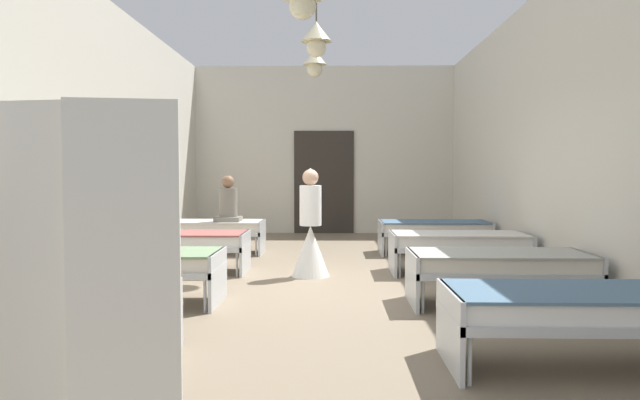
{
  "coord_description": "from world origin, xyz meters",
  "views": [
    {
      "loc": [
        0.18,
        -6.87,
        1.42
      ],
      "look_at": [
        0.0,
        1.8,
        1.0
      ],
      "focal_mm": 31.13,
      "sensor_mm": 36.0,
      "label": 1
    }
  ],
  "objects_px": {
    "bed_right_row_1": "(499,265)",
    "nurse_near_aisle": "(311,238)",
    "bed_left_row_0": "(41,305)",
    "patient_seated_primary": "(228,204)",
    "bed_right_row_2": "(459,242)",
    "bed_left_row_2": "(180,242)",
    "patient_seated_secondary": "(88,247)",
    "bed_right_row_0": "(578,308)",
    "bed_left_row_3": "(210,228)",
    "privacy_screen": "(19,320)",
    "bed_left_row_1": "(133,264)",
    "bed_right_row_3": "(434,229)"
  },
  "relations": [
    {
      "from": "bed_right_row_1",
      "to": "nurse_near_aisle",
      "type": "bearing_deg",
      "value": 141.69
    },
    {
      "from": "bed_left_row_0",
      "to": "patient_seated_primary",
      "type": "xyz_separation_m",
      "value": [
        0.35,
        5.61,
        0.43
      ]
    },
    {
      "from": "bed_right_row_1",
      "to": "bed_right_row_2",
      "type": "bearing_deg",
      "value": 90.0
    },
    {
      "from": "bed_left_row_2",
      "to": "patient_seated_secondary",
      "type": "distance_m",
      "value": 3.8
    },
    {
      "from": "bed_right_row_0",
      "to": "bed_left_row_3",
      "type": "relative_size",
      "value": 1.0
    },
    {
      "from": "bed_left_row_3",
      "to": "privacy_screen",
      "type": "xyz_separation_m",
      "value": [
        0.95,
        -7.63,
        0.41
      ]
    },
    {
      "from": "bed_left_row_3",
      "to": "nurse_near_aisle",
      "type": "height_order",
      "value": "nurse_near_aisle"
    },
    {
      "from": "patient_seated_primary",
      "to": "bed_left_row_0",
      "type": "bearing_deg",
      "value": -93.57
    },
    {
      "from": "bed_right_row_0",
      "to": "patient_seated_primary",
      "type": "xyz_separation_m",
      "value": [
        -3.6,
        5.61,
        0.43
      ]
    },
    {
      "from": "bed_left_row_3",
      "to": "patient_seated_secondary",
      "type": "distance_m",
      "value": 5.69
    },
    {
      "from": "bed_right_row_1",
      "to": "patient_seated_secondary",
      "type": "xyz_separation_m",
      "value": [
        -3.6,
        -1.86,
        0.43
      ]
    },
    {
      "from": "bed_left_row_1",
      "to": "bed_left_row_0",
      "type": "bearing_deg",
      "value": -90.0
    },
    {
      "from": "bed_left_row_2",
      "to": "patient_seated_primary",
      "type": "bearing_deg",
      "value": 79.04
    },
    {
      "from": "bed_right_row_2",
      "to": "bed_left_row_3",
      "type": "relative_size",
      "value": 1.0
    },
    {
      "from": "bed_left_row_0",
      "to": "bed_left_row_1",
      "type": "bearing_deg",
      "value": 90.0
    },
    {
      "from": "bed_left_row_3",
      "to": "privacy_screen",
      "type": "bearing_deg",
      "value": -82.9
    },
    {
      "from": "patient_seated_secondary",
      "to": "privacy_screen",
      "type": "bearing_deg",
      "value": -73.0
    },
    {
      "from": "bed_left_row_2",
      "to": "patient_seated_primary",
      "type": "height_order",
      "value": "patient_seated_primary"
    },
    {
      "from": "bed_left_row_0",
      "to": "bed_right_row_1",
      "type": "distance_m",
      "value": 4.39
    },
    {
      "from": "bed_left_row_3",
      "to": "patient_seated_secondary",
      "type": "bearing_deg",
      "value": -86.46
    },
    {
      "from": "bed_right_row_1",
      "to": "bed_right_row_3",
      "type": "xyz_separation_m",
      "value": [
        0.0,
        3.8,
        0.0
      ]
    },
    {
      "from": "bed_right_row_2",
      "to": "patient_seated_primary",
      "type": "distance_m",
      "value": 4.05
    },
    {
      "from": "bed_left_row_0",
      "to": "bed_left_row_1",
      "type": "distance_m",
      "value": 1.9
    },
    {
      "from": "bed_left_row_2",
      "to": "bed_left_row_3",
      "type": "relative_size",
      "value": 1.0
    },
    {
      "from": "bed_right_row_0",
      "to": "bed_left_row_3",
      "type": "height_order",
      "value": "same"
    },
    {
      "from": "bed_left_row_1",
      "to": "patient_seated_primary",
      "type": "height_order",
      "value": "patient_seated_primary"
    },
    {
      "from": "patient_seated_primary",
      "to": "privacy_screen",
      "type": "distance_m",
      "value": 7.56
    },
    {
      "from": "nurse_near_aisle",
      "to": "bed_left_row_1",
      "type": "bearing_deg",
      "value": -81.6
    },
    {
      "from": "patient_seated_secondary",
      "to": "bed_right_row_2",
      "type": "bearing_deg",
      "value": 46.24
    },
    {
      "from": "bed_right_row_1",
      "to": "nurse_near_aisle",
      "type": "height_order",
      "value": "nurse_near_aisle"
    },
    {
      "from": "bed_left_row_0",
      "to": "bed_right_row_3",
      "type": "height_order",
      "value": "same"
    },
    {
      "from": "bed_left_row_0",
      "to": "patient_seated_secondary",
      "type": "height_order",
      "value": "patient_seated_secondary"
    },
    {
      "from": "bed_left_row_2",
      "to": "bed_right_row_3",
      "type": "bearing_deg",
      "value": 25.67
    },
    {
      "from": "bed_left_row_0",
      "to": "patient_seated_secondary",
      "type": "bearing_deg",
      "value": 6.17
    },
    {
      "from": "bed_right_row_3",
      "to": "nurse_near_aisle",
      "type": "distance_m",
      "value": 3.0
    },
    {
      "from": "bed_right_row_1",
      "to": "bed_right_row_2",
      "type": "xyz_separation_m",
      "value": [
        0.0,
        1.9,
        0.0
      ]
    },
    {
      "from": "bed_right_row_3",
      "to": "patient_seated_secondary",
      "type": "xyz_separation_m",
      "value": [
        -3.6,
        -5.66,
        0.43
      ]
    },
    {
      "from": "bed_left_row_0",
      "to": "bed_left_row_3",
      "type": "relative_size",
      "value": 1.0
    },
    {
      "from": "bed_right_row_1",
      "to": "patient_seated_primary",
      "type": "height_order",
      "value": "patient_seated_primary"
    },
    {
      "from": "bed_right_row_2",
      "to": "bed_right_row_3",
      "type": "height_order",
      "value": "same"
    },
    {
      "from": "bed_left_row_2",
      "to": "patient_seated_secondary",
      "type": "height_order",
      "value": "patient_seated_secondary"
    },
    {
      "from": "patient_seated_primary",
      "to": "privacy_screen",
      "type": "relative_size",
      "value": 0.47
    },
    {
      "from": "bed_right_row_1",
      "to": "patient_seated_secondary",
      "type": "bearing_deg",
      "value": -152.66
    },
    {
      "from": "bed_right_row_3",
      "to": "nurse_near_aisle",
      "type": "height_order",
      "value": "nurse_near_aisle"
    },
    {
      "from": "bed_left_row_2",
      "to": "bed_right_row_2",
      "type": "bearing_deg",
      "value": 0.0
    },
    {
      "from": "bed_left_row_1",
      "to": "nurse_near_aisle",
      "type": "relative_size",
      "value": 1.28
    },
    {
      "from": "bed_right_row_0",
      "to": "nurse_near_aisle",
      "type": "relative_size",
      "value": 1.28
    },
    {
      "from": "bed_right_row_2",
      "to": "patient_seated_secondary",
      "type": "height_order",
      "value": "patient_seated_secondary"
    },
    {
      "from": "bed_left_row_1",
      "to": "bed_right_row_2",
      "type": "distance_m",
      "value": 4.39
    },
    {
      "from": "bed_left_row_0",
      "to": "privacy_screen",
      "type": "distance_m",
      "value": 2.19
    }
  ]
}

